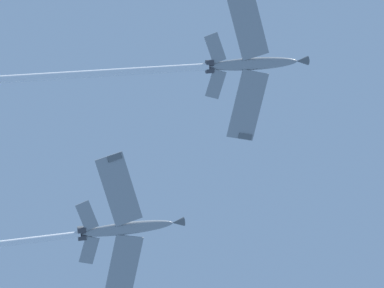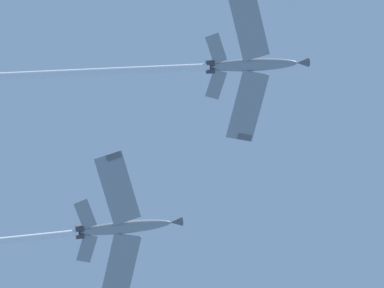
% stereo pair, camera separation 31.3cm
% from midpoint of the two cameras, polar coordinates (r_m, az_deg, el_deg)
% --- Properties ---
extents(jet_second, '(56.24, 20.18, 16.51)m').
position_cam_midpoint_polar(jet_second, '(102.71, -2.49, 5.15)').
color(jet_second, gray).
extents(jet_third, '(55.91, 20.18, 16.66)m').
position_cam_midpoint_polar(jet_third, '(104.92, -10.39, -6.29)').
color(jet_third, gray).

